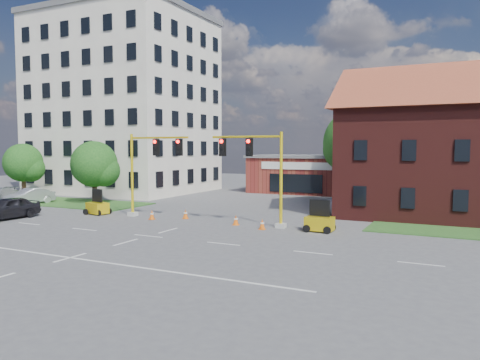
{
  "coord_description": "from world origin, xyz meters",
  "views": [
    {
      "loc": [
        16.77,
        -22.0,
        5.21
      ],
      "look_at": [
        1.11,
        10.0,
        2.71
      ],
      "focal_mm": 35.0,
      "sensor_mm": 36.0,
      "label": 1
    }
  ],
  "objects_px": {
    "trailer_west": "(97,207)",
    "pickup_white": "(355,206)",
    "signal_mast_east": "(258,167)",
    "trailer_east": "(320,222)",
    "sedan_dark": "(7,208)",
    "signal_mast_west": "(150,165)"
  },
  "relations": [
    {
      "from": "trailer_west",
      "to": "pickup_white",
      "type": "height_order",
      "value": "trailer_west"
    },
    {
      "from": "signal_mast_east",
      "to": "trailer_east",
      "type": "distance_m",
      "value": 5.41
    },
    {
      "from": "sedan_dark",
      "to": "pickup_white",
      "type": "bearing_deg",
      "value": 30.29
    },
    {
      "from": "signal_mast_east",
      "to": "sedan_dark",
      "type": "distance_m",
      "value": 18.55
    },
    {
      "from": "signal_mast_west",
      "to": "sedan_dark",
      "type": "xyz_separation_m",
      "value": [
        -8.82,
        -5.22,
        -3.12
      ]
    },
    {
      "from": "trailer_east",
      "to": "signal_mast_east",
      "type": "bearing_deg",
      "value": 179.09
    },
    {
      "from": "trailer_east",
      "to": "signal_mast_west",
      "type": "bearing_deg",
      "value": -179.32
    },
    {
      "from": "signal_mast_east",
      "to": "signal_mast_west",
      "type": "bearing_deg",
      "value": 180.0
    },
    {
      "from": "sedan_dark",
      "to": "signal_mast_east",
      "type": "bearing_deg",
      "value": 17.61
    },
    {
      "from": "trailer_east",
      "to": "sedan_dark",
      "type": "bearing_deg",
      "value": -165.53
    },
    {
      "from": "signal_mast_west",
      "to": "pickup_white",
      "type": "bearing_deg",
      "value": 28.34
    },
    {
      "from": "signal_mast_west",
      "to": "pickup_white",
      "type": "relative_size",
      "value": 1.15
    },
    {
      "from": "signal_mast_west",
      "to": "sedan_dark",
      "type": "height_order",
      "value": "signal_mast_west"
    },
    {
      "from": "trailer_west",
      "to": "pickup_white",
      "type": "relative_size",
      "value": 0.35
    },
    {
      "from": "trailer_east",
      "to": "sedan_dark",
      "type": "xyz_separation_m",
      "value": [
        -21.8,
        -5.04,
        0.21
      ]
    },
    {
      "from": "pickup_white",
      "to": "sedan_dark",
      "type": "relative_size",
      "value": 1.14
    },
    {
      "from": "trailer_east",
      "to": "pickup_white",
      "type": "bearing_deg",
      "value": 87.36
    },
    {
      "from": "signal_mast_west",
      "to": "signal_mast_east",
      "type": "xyz_separation_m",
      "value": [
        8.71,
        0.0,
        0.0
      ]
    },
    {
      "from": "signal_mast_east",
      "to": "trailer_east",
      "type": "bearing_deg",
      "value": -2.36
    },
    {
      "from": "signal_mast_east",
      "to": "trailer_west",
      "type": "height_order",
      "value": "signal_mast_east"
    },
    {
      "from": "signal_mast_west",
      "to": "signal_mast_east",
      "type": "height_order",
      "value": "same"
    },
    {
      "from": "signal_mast_west",
      "to": "trailer_west",
      "type": "distance_m",
      "value": 5.74
    }
  ]
}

